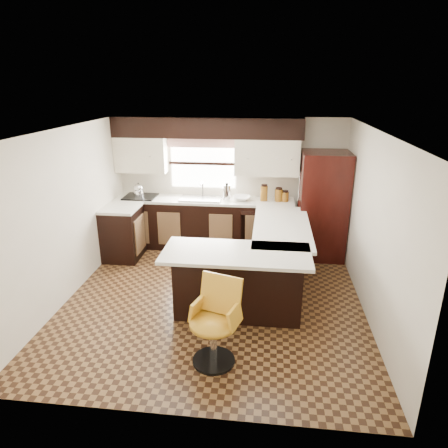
# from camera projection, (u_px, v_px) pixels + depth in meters

# --- Properties ---
(floor) EXTENTS (4.40, 4.40, 0.00)m
(floor) POSITION_uv_depth(u_px,v_px,m) (214.00, 298.00, 5.83)
(floor) COLOR #49301A
(floor) RESTS_ON ground
(ceiling) EXTENTS (4.40, 4.40, 0.00)m
(ceiling) POSITION_uv_depth(u_px,v_px,m) (213.00, 131.00, 5.02)
(ceiling) COLOR silver
(ceiling) RESTS_ON wall_back
(wall_back) EXTENTS (4.40, 0.00, 4.40)m
(wall_back) POSITION_uv_depth(u_px,v_px,m) (230.00, 182.00, 7.49)
(wall_back) COLOR beige
(wall_back) RESTS_ON floor
(wall_front) EXTENTS (4.40, 0.00, 4.40)m
(wall_front) POSITION_uv_depth(u_px,v_px,m) (177.00, 305.00, 3.37)
(wall_front) COLOR beige
(wall_front) RESTS_ON floor
(wall_left) EXTENTS (0.00, 4.40, 4.40)m
(wall_left) POSITION_uv_depth(u_px,v_px,m) (67.00, 215.00, 5.66)
(wall_left) COLOR beige
(wall_left) RESTS_ON floor
(wall_right) EXTENTS (0.00, 4.40, 4.40)m
(wall_right) POSITION_uv_depth(u_px,v_px,m) (373.00, 227.00, 5.20)
(wall_right) COLOR beige
(wall_right) RESTS_ON floor
(base_cab_back) EXTENTS (3.30, 0.60, 0.90)m
(base_cab_back) POSITION_uv_depth(u_px,v_px,m) (204.00, 224.00, 7.51)
(base_cab_back) COLOR black
(base_cab_back) RESTS_ON floor
(base_cab_left) EXTENTS (0.60, 0.70, 0.90)m
(base_cab_left) POSITION_uv_depth(u_px,v_px,m) (123.00, 234.00, 7.05)
(base_cab_left) COLOR black
(base_cab_left) RESTS_ON floor
(counter_back) EXTENTS (3.30, 0.60, 0.04)m
(counter_back) POSITION_uv_depth(u_px,v_px,m) (204.00, 200.00, 7.35)
(counter_back) COLOR silver
(counter_back) RESTS_ON base_cab_back
(counter_left) EXTENTS (0.60, 0.70, 0.04)m
(counter_left) POSITION_uv_depth(u_px,v_px,m) (121.00, 208.00, 6.89)
(counter_left) COLOR silver
(counter_left) RESTS_ON base_cab_left
(soffit) EXTENTS (3.40, 0.35, 0.36)m
(soffit) POSITION_uv_depth(u_px,v_px,m) (207.00, 128.00, 7.02)
(soffit) COLOR black
(soffit) RESTS_ON wall_back
(upper_cab_left) EXTENTS (0.94, 0.35, 0.64)m
(upper_cab_left) POSITION_uv_depth(u_px,v_px,m) (141.00, 154.00, 7.32)
(upper_cab_left) COLOR beige
(upper_cab_left) RESTS_ON wall_back
(upper_cab_right) EXTENTS (1.14, 0.35, 0.64)m
(upper_cab_right) POSITION_uv_depth(u_px,v_px,m) (267.00, 157.00, 7.07)
(upper_cab_right) COLOR beige
(upper_cab_right) RESTS_ON wall_back
(window_pane) EXTENTS (1.20, 0.02, 0.90)m
(window_pane) POSITION_uv_depth(u_px,v_px,m) (203.00, 163.00, 7.40)
(window_pane) COLOR white
(window_pane) RESTS_ON wall_back
(valance) EXTENTS (1.30, 0.06, 0.18)m
(valance) POSITION_uv_depth(u_px,v_px,m) (202.00, 143.00, 7.23)
(valance) COLOR #D19B93
(valance) RESTS_ON wall_back
(sink) EXTENTS (0.75, 0.45, 0.03)m
(sink) POSITION_uv_depth(u_px,v_px,m) (201.00, 198.00, 7.32)
(sink) COLOR #B2B2B7
(sink) RESTS_ON counter_back
(dishwasher) EXTENTS (0.58, 0.03, 0.78)m
(dishwasher) POSITION_uv_depth(u_px,v_px,m) (257.00, 233.00, 7.14)
(dishwasher) COLOR black
(dishwasher) RESTS_ON floor
(cooktop) EXTENTS (0.58, 0.50, 0.02)m
(cooktop) POSITION_uv_depth(u_px,v_px,m) (140.00, 197.00, 7.45)
(cooktop) COLOR black
(cooktop) RESTS_ON counter_back
(peninsula_long) EXTENTS (0.60, 1.95, 0.90)m
(peninsula_long) POSITION_uv_depth(u_px,v_px,m) (277.00, 255.00, 6.17)
(peninsula_long) COLOR black
(peninsula_long) RESTS_ON floor
(peninsula_return) EXTENTS (1.65, 0.60, 0.90)m
(peninsula_return) POSITION_uv_depth(u_px,v_px,m) (238.00, 283.00, 5.31)
(peninsula_return) COLOR black
(peninsula_return) RESTS_ON floor
(counter_pen_long) EXTENTS (0.84, 1.95, 0.04)m
(counter_pen_long) POSITION_uv_depth(u_px,v_px,m) (282.00, 227.00, 6.00)
(counter_pen_long) COLOR silver
(counter_pen_long) RESTS_ON peninsula_long
(counter_pen_return) EXTENTS (1.89, 0.84, 0.04)m
(counter_pen_return) POSITION_uv_depth(u_px,v_px,m) (236.00, 253.00, 5.07)
(counter_pen_return) COLOR silver
(counter_pen_return) RESTS_ON peninsula_return
(refrigerator) EXTENTS (0.80, 0.77, 1.88)m
(refrigerator) POSITION_uv_depth(u_px,v_px,m) (323.00, 206.00, 6.97)
(refrigerator) COLOR black
(refrigerator) RESTS_ON floor
(bar_chair) EXTENTS (0.66, 0.66, 0.98)m
(bar_chair) POSITION_uv_depth(u_px,v_px,m) (213.00, 324.00, 4.34)
(bar_chair) COLOR gold
(bar_chair) RESTS_ON floor
(kettle) EXTENTS (0.19, 0.19, 0.25)m
(kettle) POSITION_uv_depth(u_px,v_px,m) (139.00, 189.00, 7.40)
(kettle) COLOR silver
(kettle) RESTS_ON cooktop
(percolator) EXTENTS (0.14, 0.14, 0.28)m
(percolator) POSITION_uv_depth(u_px,v_px,m) (227.00, 192.00, 7.25)
(percolator) COLOR silver
(percolator) RESTS_ON counter_back
(mixing_bowl) EXTENTS (0.33, 0.33, 0.08)m
(mixing_bowl) POSITION_uv_depth(u_px,v_px,m) (242.00, 198.00, 7.25)
(mixing_bowl) COLOR white
(mixing_bowl) RESTS_ON counter_back
(canister_large) EXTENTS (0.13, 0.13, 0.27)m
(canister_large) POSITION_uv_depth(u_px,v_px,m) (264.00, 193.00, 7.19)
(canister_large) COLOR brown
(canister_large) RESTS_ON counter_back
(canister_med) EXTENTS (0.14, 0.14, 0.22)m
(canister_med) POSITION_uv_depth(u_px,v_px,m) (279.00, 195.00, 7.17)
(canister_med) COLOR brown
(canister_med) RESTS_ON counter_back
(canister_small) EXTENTS (0.13, 0.13, 0.17)m
(canister_small) POSITION_uv_depth(u_px,v_px,m) (285.00, 197.00, 7.17)
(canister_small) COLOR brown
(canister_small) RESTS_ON counter_back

